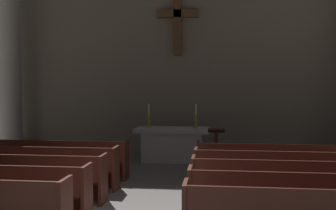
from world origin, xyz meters
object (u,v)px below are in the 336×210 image
(pew_left_row_4, at_px, (40,167))
(pew_right_row_3, at_px, (286,184))
(pew_right_row_5, at_px, (272,163))
(pew_right_row_2, at_px, (297,199))
(pew_right_row_4, at_px, (278,172))
(lectern, at_px, (216,151))
(pew_left_row_5, at_px, (58,159))
(column_left_fourth, at_px, (8,45))
(pew_left_row_3, at_px, (19,177))
(altar, at_px, (172,144))
(candlestick_left, at_px, (149,120))
(candlestick_right, at_px, (196,120))

(pew_left_row_4, relative_size, pew_right_row_3, 1.00)
(pew_right_row_5, bearing_deg, pew_right_row_2, -90.00)
(pew_right_row_5, bearing_deg, pew_right_row_4, -90.00)
(pew_right_row_2, xyz_separation_m, lectern, (-1.27, 4.25, 0.07))
(pew_left_row_5, relative_size, column_left_fourth, 0.47)
(pew_left_row_3, bearing_deg, pew_right_row_3, 0.00)
(pew_right_row_4, height_order, column_left_fourth, column_left_fourth)
(pew_left_row_5, xyz_separation_m, altar, (2.57, 2.44, 0.06))
(lectern, bearing_deg, candlestick_left, 149.03)
(candlestick_left, distance_m, lectern, 2.43)
(pew_left_row_3, relative_size, pew_right_row_5, 1.00)
(pew_right_row_4, distance_m, pew_right_row_5, 1.00)
(pew_right_row_5, bearing_deg, candlestick_right, 127.52)
(pew_right_row_3, bearing_deg, candlestick_left, 126.34)
(pew_left_row_5, height_order, candlestick_left, candlestick_left)
(pew_left_row_3, distance_m, pew_right_row_3, 5.14)
(candlestick_left, bearing_deg, altar, 0.00)
(pew_right_row_4, height_order, candlestick_left, candlestick_left)
(pew_left_row_4, xyz_separation_m, candlestick_left, (1.87, 3.44, 0.76))
(pew_right_row_4, bearing_deg, altar, 126.76)
(pew_left_row_5, distance_m, pew_right_row_5, 5.14)
(pew_left_row_4, bearing_deg, pew_left_row_5, 90.00)
(altar, bearing_deg, pew_right_row_5, -43.47)
(altar, bearing_deg, pew_right_row_3, -59.96)
(pew_right_row_2, bearing_deg, pew_right_row_5, 90.00)
(candlestick_right, bearing_deg, pew_left_row_5, -143.31)
(altar, bearing_deg, candlestick_right, 0.00)
(pew_left_row_5, xyz_separation_m, column_left_fourth, (-2.95, 3.30, 3.12))
(pew_left_row_5, height_order, pew_right_row_5, same)
(pew_right_row_3, xyz_separation_m, candlestick_left, (-3.27, 4.45, 0.76))
(pew_right_row_4, distance_m, altar, 4.30)
(pew_right_row_3, bearing_deg, lectern, 111.39)
(pew_right_row_2, xyz_separation_m, column_left_fourth, (-8.09, 6.32, 3.12))
(pew_right_row_4, distance_m, column_left_fourth, 9.68)
(pew_right_row_3, relative_size, pew_right_row_4, 1.00)
(pew_left_row_5, bearing_deg, pew_right_row_5, 0.00)
(pew_right_row_4, height_order, lectern, lectern)
(candlestick_right, bearing_deg, pew_right_row_5, -52.48)
(pew_left_row_4, bearing_deg, candlestick_right, 46.45)
(candlestick_left, bearing_deg, pew_left_row_3, -112.82)
(altar, xyz_separation_m, candlestick_right, (0.70, 0.00, 0.70))
(pew_left_row_3, bearing_deg, pew_right_row_5, 21.34)
(lectern, bearing_deg, pew_right_row_4, -60.43)
(pew_right_row_3, height_order, candlestick_left, candlestick_left)
(altar, xyz_separation_m, candlestick_left, (-0.70, 0.00, 0.70))
(candlestick_right, bearing_deg, pew_right_row_2, -71.05)
(pew_left_row_5, height_order, pew_right_row_2, same)
(candlestick_left, bearing_deg, pew_right_row_4, -46.45)
(pew_right_row_2, bearing_deg, pew_right_row_3, 90.00)
(pew_right_row_3, xyz_separation_m, lectern, (-1.27, 3.25, 0.07))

